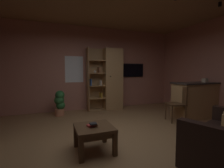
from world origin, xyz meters
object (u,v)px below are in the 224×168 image
bookshelf_cabinet (111,79)px  wall_mounted_tv (133,70)px  potted_floor_plant (60,102)px  coffee_table (94,131)px  kitchen_bar_counter (199,100)px  table_book_0 (91,125)px  tissue_box (205,80)px  dining_chair (179,101)px  table_book_2 (93,124)px  table_book_1 (94,124)px

bookshelf_cabinet → wall_mounted_tv: (0.97, 0.21, 0.32)m
potted_floor_plant → wall_mounted_tv: (2.69, 0.48, 0.96)m
coffee_table → potted_floor_plant: size_ratio=0.81×
kitchen_bar_counter → potted_floor_plant: kitchen_bar_counter is taller
wall_mounted_tv → table_book_0: bearing=-128.2°
tissue_box → coffee_table: 3.65m
kitchen_bar_counter → potted_floor_plant: 4.07m
coffee_table → dining_chair: (2.50, 0.79, 0.20)m
kitchen_bar_counter → dining_chair: kitchen_bar_counter is taller
kitchen_bar_counter → coffee_table: (-3.33, -0.89, -0.17)m
bookshelf_cabinet → table_book_2: size_ratio=19.75×
kitchen_bar_counter → wall_mounted_tv: (-1.05, 2.07, 0.85)m
dining_chair → potted_floor_plant: 3.37m
bookshelf_cabinet → dining_chair: (1.19, -1.96, -0.51)m
table_book_2 → potted_floor_plant: bearing=98.8°
table_book_0 → table_book_1: bearing=-40.9°
bookshelf_cabinet → table_book_1: (-1.31, -2.77, -0.58)m
table_book_0 → dining_chair: bearing=17.0°
kitchen_bar_counter → tissue_box: size_ratio=13.04×
kitchen_bar_counter → coffee_table: kitchen_bar_counter is taller
coffee_table → table_book_0: table_book_0 is taller
kitchen_bar_counter → tissue_box: (0.15, -0.06, 0.56)m
tissue_box → dining_chair: size_ratio=0.13×
table_book_2 → dining_chair: bearing=18.1°
kitchen_bar_counter → tissue_box: bearing=-20.7°
potted_floor_plant → wall_mounted_tv: wall_mounted_tv is taller
table_book_0 → dining_chair: dining_chair is taller
wall_mounted_tv → bookshelf_cabinet: bearing=-167.8°
kitchen_bar_counter → table_book_1: 3.46m
dining_chair → kitchen_bar_counter: bearing=7.2°
tissue_box → coffee_table: size_ratio=0.20×
tissue_box → wall_mounted_tv: wall_mounted_tv is taller
table_book_0 → potted_floor_plant: size_ratio=0.18×
dining_chair → potted_floor_plant: bearing=149.8°
coffee_table → table_book_1: bearing=-89.6°
bookshelf_cabinet → coffee_table: size_ratio=3.45×
table_book_2 → table_book_1: bearing=23.3°
coffee_table → kitchen_bar_counter: bearing=15.0°
potted_floor_plant → table_book_1: bearing=-80.7°
kitchen_bar_counter → wall_mounted_tv: bearing=117.0°
table_book_2 → coffee_table: bearing=56.5°
table_book_0 → potted_floor_plant: 2.50m
coffee_table → potted_floor_plant: potted_floor_plant is taller
dining_chair → wall_mounted_tv: wall_mounted_tv is taller
kitchen_bar_counter → wall_mounted_tv: size_ratio=1.75×
tissue_box → wall_mounted_tv: (-1.20, 2.12, 0.30)m
bookshelf_cabinet → dining_chair: bookshelf_cabinet is taller
bookshelf_cabinet → kitchen_bar_counter: (2.03, -1.86, -0.53)m
dining_chair → coffee_table: bearing=-162.4°
table_book_1 → table_book_2: 0.03m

